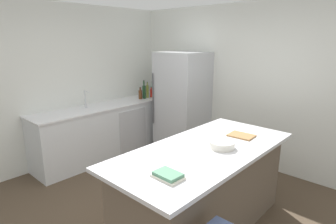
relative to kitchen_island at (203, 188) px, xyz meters
The scene contains 16 objects.
ground_plane 0.66m from the kitchen_island, 139.33° to the right, with size 7.20×7.20×0.00m, color #4C3D2D.
wall_rear 2.14m from the kitchen_island, 100.28° to the left, with size 6.00×0.10×2.60m, color silver.
wall_left 2.94m from the kitchen_island, behind, with size 0.10×6.00×2.60m, color silver.
counter_run_left 2.49m from the kitchen_island, 168.61° to the left, with size 0.64×2.64×0.93m.
kitchen_island is the anchor object (origin of this frame).
refrigerator 2.25m from the kitchen_island, 136.03° to the left, with size 0.80×0.76×1.82m.
sink_faucet 2.57m from the kitchen_island, behind, with size 0.15×0.05×0.30m.
whiskey_bottle 3.02m from the kitchen_island, 144.92° to the left, with size 0.08×0.08×0.30m.
gin_bottle 2.96m from the kitchen_island, 146.68° to the left, with size 0.07×0.07×0.28m.
hot_sauce_bottle 2.85m from the kitchen_island, 147.58° to the left, with size 0.05×0.05×0.20m.
olive_oil_bottle 2.82m from the kitchen_island, 149.34° to the left, with size 0.05×0.05×0.31m.
wine_bottle 2.76m from the kitchen_island, 151.01° to the left, with size 0.07×0.07×0.35m.
syrup_bottle 2.74m from the kitchen_island, 152.67° to the left, with size 0.07×0.07×0.23m.
cookbook_stack 0.89m from the kitchen_island, 77.94° to the right, with size 0.25×0.17×0.05m.
mixing_bowl 0.53m from the kitchen_island, 45.11° to the left, with size 0.26×0.26×0.07m.
cutting_board 0.77m from the kitchen_island, 80.69° to the left, with size 0.30×0.23×0.02m.
Camera 1 is at (1.93, -1.96, 2.03)m, focal length 29.91 mm.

